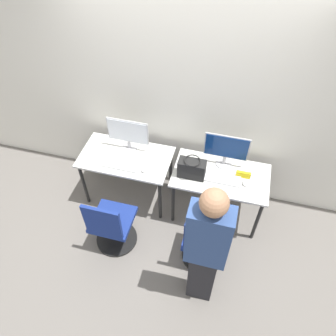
{
  "coord_description": "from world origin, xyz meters",
  "views": [
    {
      "loc": [
        0.6,
        -2.17,
        3.45
      ],
      "look_at": [
        0.0,
        0.12,
        0.86
      ],
      "focal_mm": 35.0,
      "sensor_mm": 36.0,
      "label": 1
    }
  ],
  "objects_px": {
    "office_chair_left": "(112,226)",
    "person_right": "(206,248)",
    "monitor_left": "(128,133)",
    "keyboard_left": "(121,165)",
    "monitor_right": "(226,149)",
    "keyboard_right": "(220,178)",
    "handbag": "(192,168)",
    "mouse_left": "(144,169)",
    "office_chair_right": "(204,243)",
    "mouse_right": "(245,183)"
  },
  "relations": [
    {
      "from": "keyboard_left",
      "to": "monitor_right",
      "type": "distance_m",
      "value": 1.2
    },
    {
      "from": "office_chair_left",
      "to": "office_chair_right",
      "type": "bearing_deg",
      "value": 3.07
    },
    {
      "from": "keyboard_left",
      "to": "person_right",
      "type": "height_order",
      "value": "person_right"
    },
    {
      "from": "mouse_left",
      "to": "office_chair_right",
      "type": "xyz_separation_m",
      "value": [
        0.82,
        -0.53,
        -0.37
      ]
    },
    {
      "from": "keyboard_left",
      "to": "monitor_right",
      "type": "height_order",
      "value": "monitor_right"
    },
    {
      "from": "monitor_left",
      "to": "monitor_right",
      "type": "distance_m",
      "value": 1.13
    },
    {
      "from": "mouse_left",
      "to": "monitor_right",
      "type": "height_order",
      "value": "monitor_right"
    },
    {
      "from": "monitor_left",
      "to": "monitor_right",
      "type": "xyz_separation_m",
      "value": [
        1.13,
        0.03,
        0.0
      ]
    },
    {
      "from": "monitor_left",
      "to": "mouse_right",
      "type": "height_order",
      "value": "monitor_left"
    },
    {
      "from": "monitor_left",
      "to": "handbag",
      "type": "distance_m",
      "value": 0.85
    },
    {
      "from": "mouse_left",
      "to": "keyboard_right",
      "type": "distance_m",
      "value": 0.86
    },
    {
      "from": "office_chair_right",
      "to": "person_right",
      "type": "relative_size",
      "value": 0.52
    },
    {
      "from": "monitor_left",
      "to": "keyboard_left",
      "type": "relative_size",
      "value": 1.12
    },
    {
      "from": "keyboard_left",
      "to": "handbag",
      "type": "xyz_separation_m",
      "value": [
        0.81,
        0.06,
        0.11
      ]
    },
    {
      "from": "monitor_right",
      "to": "handbag",
      "type": "height_order",
      "value": "monitor_right"
    },
    {
      "from": "keyboard_right",
      "to": "handbag",
      "type": "relative_size",
      "value": 1.46
    },
    {
      "from": "handbag",
      "to": "person_right",
      "type": "bearing_deg",
      "value": -71.33
    },
    {
      "from": "monitor_right",
      "to": "keyboard_right",
      "type": "height_order",
      "value": "monitor_right"
    },
    {
      "from": "monitor_right",
      "to": "handbag",
      "type": "bearing_deg",
      "value": -139.89
    },
    {
      "from": "monitor_right",
      "to": "office_chair_left",
      "type": "bearing_deg",
      "value": -139.01
    },
    {
      "from": "monitor_right",
      "to": "person_right",
      "type": "distance_m",
      "value": 1.23
    },
    {
      "from": "mouse_left",
      "to": "monitor_right",
      "type": "distance_m",
      "value": 0.94
    },
    {
      "from": "keyboard_right",
      "to": "handbag",
      "type": "xyz_separation_m",
      "value": [
        -0.32,
        -0.03,
        0.11
      ]
    },
    {
      "from": "mouse_left",
      "to": "monitor_right",
      "type": "xyz_separation_m",
      "value": [
        0.86,
        0.33,
        0.22
      ]
    },
    {
      "from": "mouse_left",
      "to": "handbag",
      "type": "xyz_separation_m",
      "value": [
        0.53,
        0.06,
        0.1
      ]
    },
    {
      "from": "monitor_left",
      "to": "keyboard_left",
      "type": "bearing_deg",
      "value": -90.0
    },
    {
      "from": "office_chair_left",
      "to": "handbag",
      "type": "bearing_deg",
      "value": 41.36
    },
    {
      "from": "keyboard_left",
      "to": "monitor_right",
      "type": "xyz_separation_m",
      "value": [
        1.13,
        0.33,
        0.22
      ]
    },
    {
      "from": "keyboard_left",
      "to": "office_chair_right",
      "type": "distance_m",
      "value": 1.27
    },
    {
      "from": "mouse_right",
      "to": "mouse_left",
      "type": "bearing_deg",
      "value": -175.35
    },
    {
      "from": "keyboard_right",
      "to": "mouse_left",
      "type": "bearing_deg",
      "value": -173.9
    },
    {
      "from": "monitor_right",
      "to": "keyboard_right",
      "type": "relative_size",
      "value": 1.12
    },
    {
      "from": "person_right",
      "to": "handbag",
      "type": "relative_size",
      "value": 5.62
    },
    {
      "from": "keyboard_right",
      "to": "monitor_right",
      "type": "bearing_deg",
      "value": 90.0
    },
    {
      "from": "handbag",
      "to": "mouse_left",
      "type": "bearing_deg",
      "value": -173.31
    },
    {
      "from": "monitor_left",
      "to": "office_chair_right",
      "type": "distance_m",
      "value": 1.5
    },
    {
      "from": "office_chair_left",
      "to": "keyboard_right",
      "type": "distance_m",
      "value": 1.31
    },
    {
      "from": "monitor_left",
      "to": "keyboard_right",
      "type": "height_order",
      "value": "monitor_left"
    },
    {
      "from": "office_chair_left",
      "to": "mouse_right",
      "type": "bearing_deg",
      "value": 27.05
    },
    {
      "from": "keyboard_left",
      "to": "keyboard_right",
      "type": "height_order",
      "value": "same"
    },
    {
      "from": "keyboard_right",
      "to": "person_right",
      "type": "distance_m",
      "value": 1.01
    },
    {
      "from": "mouse_left",
      "to": "person_right",
      "type": "height_order",
      "value": "person_right"
    },
    {
      "from": "mouse_right",
      "to": "keyboard_left",
      "type": "bearing_deg",
      "value": -176.51
    },
    {
      "from": "office_chair_right",
      "to": "handbag",
      "type": "distance_m",
      "value": 0.81
    },
    {
      "from": "monitor_left",
      "to": "keyboard_left",
      "type": "distance_m",
      "value": 0.37
    },
    {
      "from": "handbag",
      "to": "office_chair_left",
      "type": "bearing_deg",
      "value": -138.64
    },
    {
      "from": "mouse_left",
      "to": "office_chair_left",
      "type": "distance_m",
      "value": 0.72
    },
    {
      "from": "monitor_left",
      "to": "office_chair_left",
      "type": "relative_size",
      "value": 0.56
    },
    {
      "from": "office_chair_left",
      "to": "keyboard_right",
      "type": "relative_size",
      "value": 2.01
    },
    {
      "from": "office_chair_left",
      "to": "person_right",
      "type": "relative_size",
      "value": 0.52
    }
  ]
}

